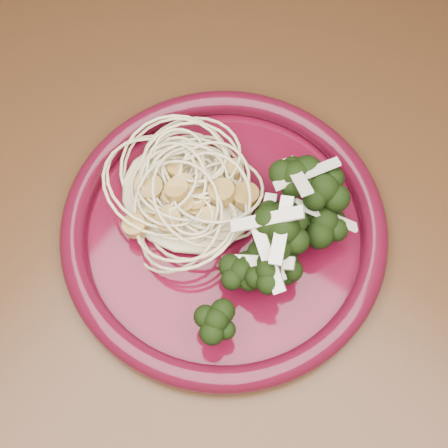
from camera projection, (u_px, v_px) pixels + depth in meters
dining_table at (274, 279)px, 0.66m from camera, size 1.20×0.80×0.75m
dinner_plate at (224, 228)px, 0.56m from camera, size 0.33×0.33×0.02m
spaghetti_pile at (187, 191)px, 0.57m from camera, size 0.14×0.13×0.03m
scallop_cluster at (184, 173)px, 0.54m from camera, size 0.13×0.13×0.04m
broccoli_pile at (273, 260)px, 0.53m from camera, size 0.11×0.17×0.05m
onion_garnish at (276, 245)px, 0.50m from camera, size 0.08×0.11×0.05m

